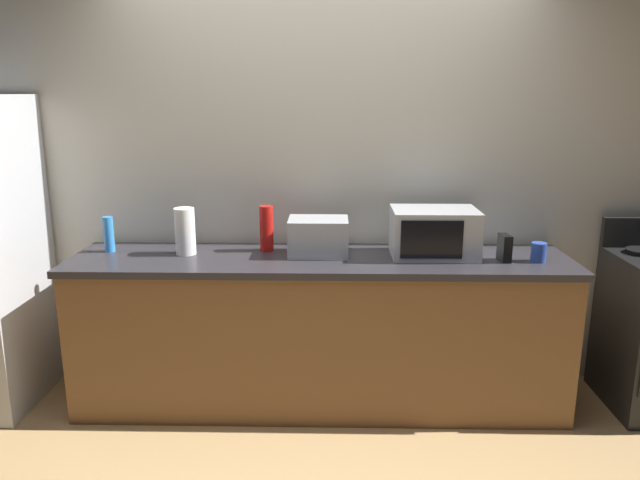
{
  "coord_description": "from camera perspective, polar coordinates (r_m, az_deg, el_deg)",
  "views": [
    {
      "loc": [
        0.07,
        -2.89,
        1.81
      ],
      "look_at": [
        0.0,
        0.4,
        1.0
      ],
      "focal_mm": 33.7,
      "sensor_mm": 36.0,
      "label": 1
    }
  ],
  "objects": [
    {
      "name": "ground_plane",
      "position": [
        3.41,
        -0.15,
        -18.25
      ],
      "size": [
        8.0,
        8.0,
        0.0
      ],
      "primitive_type": "plane",
      "color": "tan"
    },
    {
      "name": "back_wall",
      "position": [
        3.72,
        0.14,
        6.75
      ],
      "size": [
        6.4,
        0.1,
        2.7
      ],
      "primitive_type": "cube",
      "color": "beige",
      "rests_on": "ground_plane"
    },
    {
      "name": "counter_run",
      "position": [
        3.56,
        -0.0,
        -8.61
      ],
      "size": [
        2.84,
        0.64,
        0.9
      ],
      "color": "brown",
      "rests_on": "ground_plane"
    },
    {
      "name": "microwave",
      "position": [
        3.47,
        10.77,
        0.69
      ],
      "size": [
        0.48,
        0.35,
        0.27
      ],
      "color": "#B7BABF",
      "rests_on": "counter_run"
    },
    {
      "name": "toaster_oven",
      "position": [
        3.44,
        -0.17,
        0.32
      ],
      "size": [
        0.34,
        0.26,
        0.21
      ],
      "primitive_type": "cube",
      "color": "#B7BABF",
      "rests_on": "counter_run"
    },
    {
      "name": "paper_towel_roll",
      "position": [
        3.53,
        -12.69,
        0.81
      ],
      "size": [
        0.12,
        0.12,
        0.27
      ],
      "primitive_type": "cylinder",
      "color": "white",
      "rests_on": "counter_run"
    },
    {
      "name": "cordless_phone",
      "position": [
        3.47,
        17.12,
        -0.72
      ],
      "size": [
        0.06,
        0.11,
        0.15
      ],
      "primitive_type": "cube",
      "rotation": [
        0.0,
        0.0,
        0.08
      ],
      "color": "black",
      "rests_on": "counter_run"
    },
    {
      "name": "bottle_spray_cleaner",
      "position": [
        3.71,
        -19.41,
        0.51
      ],
      "size": [
        0.06,
        0.06,
        0.21
      ],
      "primitive_type": "cylinder",
      "color": "#338CE5",
      "rests_on": "counter_run"
    },
    {
      "name": "bottle_hot_sauce",
      "position": [
        3.53,
        -5.1,
        1.1
      ],
      "size": [
        0.08,
        0.08,
        0.27
      ],
      "primitive_type": "cylinder",
      "color": "red",
      "rests_on": "counter_run"
    },
    {
      "name": "mug_blue",
      "position": [
        3.52,
        20.04,
        -1.1
      ],
      "size": [
        0.08,
        0.08,
        0.11
      ],
      "primitive_type": "cylinder",
      "color": "#2D4CB2",
      "rests_on": "counter_run"
    }
  ]
}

